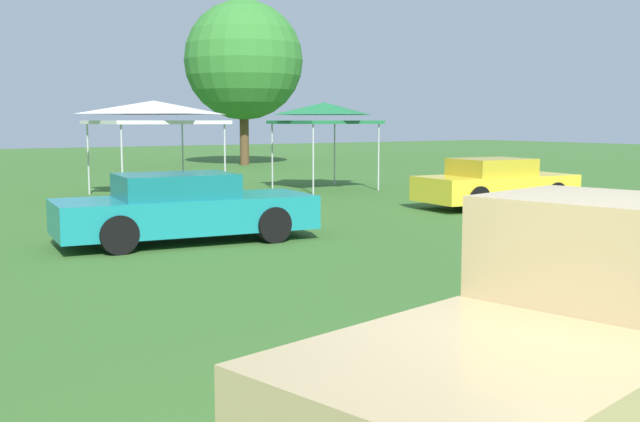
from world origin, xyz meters
TOP-DOWN VIEW (x-y plane):
  - feature_pickup_truck at (0.19, 0.09)m, footprint 4.69×2.51m
  - show_car_teal at (1.81, 9.91)m, footprint 4.66×2.22m
  - show_car_yellow at (10.44, 10.75)m, footprint 4.17×2.05m
  - canopy_tent_left_field at (4.52, 18.23)m, footprint 3.28×3.28m
  - canopy_tent_center_field at (9.71, 17.29)m, footprint 2.66×2.66m
  - treeline_mid_right at (13.89, 30.61)m, footprint 5.71×5.71m

SIDE VIEW (x-z plane):
  - show_car_yellow at x=10.44m, z-range -0.01..1.21m
  - show_car_teal at x=1.81m, z-range -0.01..1.21m
  - feature_pickup_truck at x=0.19m, z-range 0.02..1.72m
  - canopy_tent_center_field at x=9.71m, z-range 1.07..3.78m
  - canopy_tent_left_field at x=4.52m, z-range 1.07..3.78m
  - treeline_mid_right at x=13.89m, z-range 1.08..8.97m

